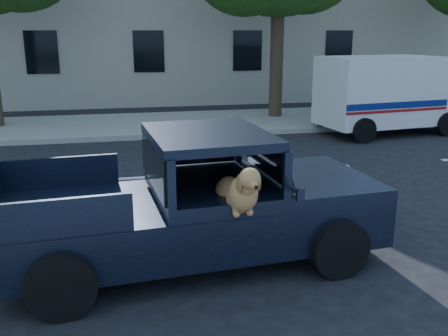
% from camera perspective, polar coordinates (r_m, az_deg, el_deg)
% --- Properties ---
extents(ground, '(120.00, 120.00, 0.00)m').
position_cam_1_polar(ground, '(7.39, -8.96, -8.53)').
color(ground, black).
rests_on(ground, ground).
extents(far_sidewalk, '(60.00, 4.00, 0.15)m').
position_cam_1_polar(far_sidewalk, '(16.23, -10.86, 4.81)').
color(far_sidewalk, gray).
rests_on(far_sidewalk, ground).
extents(lane_stripes, '(21.60, 0.14, 0.01)m').
position_cam_1_polar(lane_stripes, '(10.83, 0.60, -0.53)').
color(lane_stripes, silver).
rests_on(lane_stripes, ground).
extents(pickup_truck, '(5.02, 2.63, 1.75)m').
position_cam_1_polar(pickup_truck, '(6.56, -4.35, -5.97)').
color(pickup_truck, black).
rests_on(pickup_truck, ground).
extents(mail_truck, '(4.35, 2.57, 2.27)m').
position_cam_1_polar(mail_truck, '(15.69, 18.02, 7.38)').
color(mail_truck, silver).
rests_on(mail_truck, ground).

